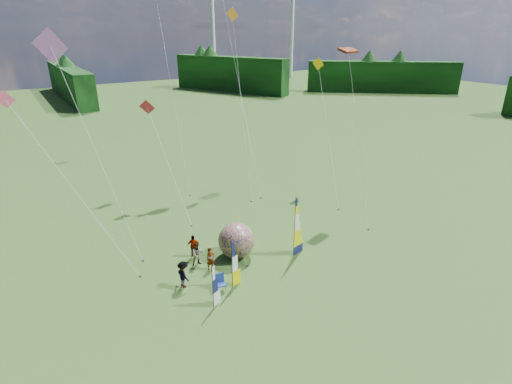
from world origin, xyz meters
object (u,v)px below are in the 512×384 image
side_banner_left (232,265)px  side_banner_far (213,288)px  spectator_b (198,254)px  kite_whale (237,68)px  bol_inflatable (236,240)px  spectator_c (183,275)px  spectator_d (194,246)px  spectator_a (211,259)px  camp_chair (221,283)px  feather_banner_main (295,228)px

side_banner_left → side_banner_far: 2.31m
spectator_b → kite_whale: kite_whale is taller
bol_inflatable → spectator_c: size_ratio=1.43×
bol_inflatable → spectator_b: bol_inflatable is taller
side_banner_left → spectator_d: 4.96m
side_banner_left → spectator_b: bearing=88.4°
side_banner_far → spectator_b: (1.19, 4.86, -0.57)m
side_banner_left → spectator_a: bearing=82.4°
bol_inflatable → camp_chair: (-2.93, -3.09, -0.77)m
spectator_a → camp_chair: spectator_a is taller
spectator_d → kite_whale: size_ratio=0.07×
bol_inflatable → kite_whale: 19.17m
kite_whale → bol_inflatable: bearing=-144.6°
spectator_d → camp_chair: (-0.26, -4.78, -0.30)m
spectator_b → spectator_c: size_ratio=0.93×
bol_inflatable → spectator_a: bearing=-167.3°
camp_chair → spectator_c: bearing=149.4°
feather_banner_main → side_banner_far: 8.03m
feather_banner_main → side_banner_far: feather_banner_main is taller
bol_inflatable → camp_chair: size_ratio=2.35×
spectator_a → feather_banner_main: bearing=-15.4°
kite_whale → spectator_b: bearing=-153.7°
spectator_a → bol_inflatable: bearing=12.8°
spectator_b → spectator_d: bearing=86.3°
spectator_b → side_banner_left: bearing=-71.4°
side_banner_far → spectator_b: side_banner_far is taller
spectator_b → spectator_d: 1.21m
side_banner_left → spectator_b: side_banner_left is taller
spectator_b → camp_chair: bearing=-84.1°
bol_inflatable → spectator_d: bearing=147.6°
spectator_d → side_banner_left: bearing=123.2°
bol_inflatable → spectator_a: bol_inflatable is taller
feather_banner_main → bol_inflatable: (-3.61, 2.20, -1.00)m
feather_banner_main → side_banner_left: size_ratio=1.40×
side_banner_far → kite_whale: (12.21, 18.11, 10.48)m
side_banner_left → side_banner_far: side_banner_left is taller
spectator_a → spectator_d: (-0.29, 2.23, 0.02)m
feather_banner_main → spectator_b: size_ratio=2.69×
side_banner_left → spectator_c: (-2.67, 1.74, -0.74)m
spectator_d → kite_whale: bearing=-105.3°
bol_inflatable → spectator_d: (-2.67, 1.70, -0.47)m
spectator_c → spectator_b: bearing=-53.5°
side_banner_left → bol_inflatable: (2.10, 3.17, -0.33)m
bol_inflatable → kite_whale: bearing=59.4°
spectator_c → bol_inflatable: bearing=-82.6°
spectator_b → spectator_d: (0.22, 1.19, -0.00)m
bol_inflatable → camp_chair: bol_inflatable is taller
feather_banner_main → spectator_d: (-6.28, 3.90, -1.47)m
side_banner_far → kite_whale: 24.22m
spectator_a → kite_whale: kite_whale is taller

